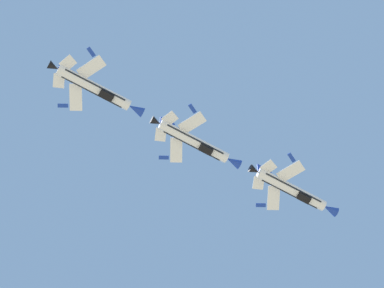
# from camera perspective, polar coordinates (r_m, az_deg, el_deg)

# --- Properties ---
(fighter_jet_lead) EXTENTS (15.31, 10.20, 4.35)m
(fighter_jet_lead) POSITION_cam_1_polar(r_m,az_deg,el_deg) (146.65, 6.24, -2.85)
(fighter_jet_lead) COLOR white
(fighter_jet_left_wing) EXTENTS (15.31, 10.20, 4.34)m
(fighter_jet_left_wing) POSITION_cam_1_polar(r_m,az_deg,el_deg) (145.79, 0.20, 0.12)
(fighter_jet_left_wing) COLOR white
(fighter_jet_right_wing) EXTENTS (15.31, 10.19, 4.37)m
(fighter_jet_right_wing) POSITION_cam_1_polar(r_m,az_deg,el_deg) (140.54, -5.97, 3.43)
(fighter_jet_right_wing) COLOR white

